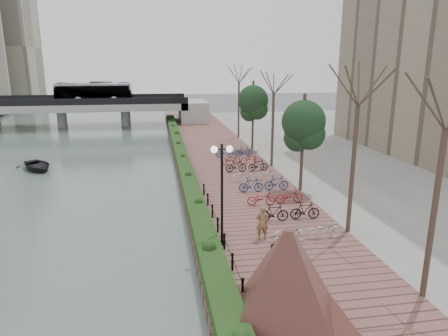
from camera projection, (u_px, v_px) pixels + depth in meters
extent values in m
plane|color=#59595B|center=(197.00, 272.00, 17.43)|extent=(220.00, 220.00, 0.00)
cube|color=#4D6059|center=(18.00, 158.00, 38.88)|extent=(30.00, 130.00, 0.02)
cube|color=brown|center=(222.00, 166.00, 34.71)|extent=(8.00, 75.00, 0.50)
cube|color=gray|center=(391.00, 159.00, 37.29)|extent=(24.00, 75.00, 0.50)
cube|color=#1D3412|center=(181.00, 155.00, 36.42)|extent=(1.10, 56.00, 0.60)
cylinder|color=black|center=(256.00, 322.00, 12.67)|extent=(0.10, 0.10, 0.70)
cylinder|color=black|center=(243.00, 288.00, 14.57)|extent=(0.10, 0.10, 0.70)
cylinder|color=black|center=(232.00, 263.00, 16.48)|extent=(0.10, 0.10, 0.70)
cylinder|color=black|center=(224.00, 242.00, 18.39)|extent=(0.10, 0.10, 0.70)
cylinder|color=black|center=(218.00, 225.00, 20.30)|extent=(0.10, 0.10, 0.70)
cylinder|color=black|center=(212.00, 212.00, 22.21)|extent=(0.10, 0.10, 0.70)
cylinder|color=black|center=(208.00, 200.00, 24.12)|extent=(0.10, 0.10, 0.70)
cylinder|color=black|center=(204.00, 190.00, 26.03)|extent=(0.10, 0.10, 0.70)
cube|color=#49201F|center=(285.00, 315.00, 13.43)|extent=(3.87, 3.87, 0.23)
pyramid|color=#49201F|center=(287.00, 272.00, 13.03)|extent=(5.74, 5.74, 2.96)
cylinder|color=black|center=(222.00, 195.00, 18.41)|extent=(0.12, 0.12, 4.86)
cylinder|color=black|center=(222.00, 149.00, 17.87)|extent=(0.70, 0.06, 0.06)
sphere|color=white|center=(214.00, 150.00, 17.81)|extent=(0.32, 0.32, 0.32)
sphere|color=white|center=(230.00, 149.00, 17.92)|extent=(0.32, 0.32, 0.32)
imported|color=brown|center=(262.00, 223.00, 19.34)|extent=(0.63, 0.41, 1.71)
imported|color=silver|center=(288.00, 232.00, 19.25)|extent=(0.60, 1.72, 0.90)
imported|color=black|center=(273.00, 212.00, 21.72)|extent=(0.47, 1.66, 1.00)
imported|color=maroon|center=(261.00, 198.00, 24.21)|extent=(0.60, 1.71, 0.90)
imported|color=navy|center=(251.00, 185.00, 26.68)|extent=(0.47, 1.66, 1.00)
imported|color=silver|center=(243.00, 175.00, 29.18)|extent=(0.60, 1.71, 0.90)
imported|color=black|center=(236.00, 166.00, 31.65)|extent=(0.47, 1.66, 1.00)
imported|color=maroon|center=(230.00, 159.00, 34.14)|extent=(0.60, 1.72, 0.90)
imported|color=navy|center=(225.00, 152.00, 36.61)|extent=(0.47, 1.66, 1.00)
imported|color=silver|center=(324.00, 230.00, 19.54)|extent=(0.60, 1.72, 0.90)
imported|color=black|center=(305.00, 210.00, 22.01)|extent=(0.47, 1.66, 1.00)
imported|color=maroon|center=(289.00, 196.00, 24.50)|extent=(0.60, 1.71, 0.90)
imported|color=navy|center=(277.00, 183.00, 26.97)|extent=(0.47, 1.66, 1.00)
imported|color=silver|center=(267.00, 174.00, 29.47)|extent=(0.60, 1.71, 0.90)
imported|color=black|center=(258.00, 165.00, 31.94)|extent=(0.47, 1.66, 1.00)
imported|color=maroon|center=(251.00, 158.00, 34.43)|extent=(0.60, 1.72, 0.90)
imported|color=navy|center=(244.00, 152.00, 36.90)|extent=(0.47, 1.66, 1.00)
cube|color=#989994|center=(61.00, 106.00, 57.23)|extent=(36.00, 8.00, 1.00)
cube|color=black|center=(53.00, 102.00, 53.27)|extent=(36.00, 0.15, 0.90)
cube|color=black|center=(66.00, 98.00, 60.71)|extent=(36.00, 0.15, 0.90)
cylinder|color=#989994|center=(62.00, 119.00, 57.67)|extent=(1.40, 1.40, 2.50)
cylinder|color=#989994|center=(126.00, 117.00, 59.11)|extent=(1.40, 1.40, 2.50)
imported|color=silver|center=(94.00, 92.00, 57.49)|extent=(2.52, 10.77, 3.00)
imported|color=black|center=(37.00, 165.00, 34.16)|extent=(4.44, 4.83, 0.82)
cube|color=#A5A089|center=(5.00, 47.00, 85.37)|extent=(12.00, 12.00, 24.00)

